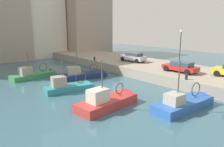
% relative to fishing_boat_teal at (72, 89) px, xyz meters
% --- Properties ---
extents(water_surface, '(80.00, 80.00, 0.00)m').
position_rel_fishing_boat_teal_xyz_m(water_surface, '(1.61, -1.70, -0.16)').
color(water_surface, '#386070').
rests_on(water_surface, ground).
extents(quay_wall, '(9.00, 56.00, 1.20)m').
position_rel_fishing_boat_teal_xyz_m(quay_wall, '(13.11, -1.70, 0.44)').
color(quay_wall, '#9E9384').
rests_on(quay_wall, ground).
extents(fishing_boat_teal, '(5.76, 2.72, 4.15)m').
position_rel_fishing_boat_teal_xyz_m(fishing_boat_teal, '(0.00, 0.00, 0.00)').
color(fishing_boat_teal, teal).
rests_on(fishing_boat_teal, ground).
extents(fishing_boat_navy, '(7.03, 3.44, 4.42)m').
position_rel_fishing_boat_teal_xyz_m(fishing_boat_navy, '(4.04, 3.80, -0.03)').
color(fishing_boat_navy, navy).
rests_on(fishing_boat_navy, ground).
extents(fishing_boat_red, '(6.58, 2.71, 4.98)m').
position_rel_fishing_boat_teal_xyz_m(fishing_boat_red, '(0.25, -5.93, -0.02)').
color(fishing_boat_red, '#BC3833').
rests_on(fishing_boat_red, ground).
extents(fishing_boat_green, '(6.33, 2.36, 4.20)m').
position_rel_fishing_boat_teal_xyz_m(fishing_boat_green, '(-0.67, 8.04, -0.02)').
color(fishing_boat_green, '#388951').
rests_on(fishing_boat_green, ground).
extents(fishing_boat_blue, '(6.72, 2.47, 4.93)m').
position_rel_fishing_boat_teal_xyz_m(fishing_boat_blue, '(4.78, -10.32, -0.05)').
color(fishing_boat_blue, '#2D60B7').
rests_on(fishing_boat_blue, ground).
extents(parked_car_red, '(1.94, 4.16, 1.25)m').
position_rel_fishing_boat_teal_xyz_m(parked_car_red, '(11.70, -5.25, 1.69)').
color(parked_car_red, red).
rests_on(parked_car_red, quay_wall).
extents(parked_car_silver, '(2.16, 4.17, 1.35)m').
position_rel_fishing_boat_teal_xyz_m(parked_car_silver, '(12.75, 3.61, 1.74)').
color(parked_car_silver, '#B7B7BC').
rests_on(parked_car_silver, quay_wall).
extents(mooring_bollard_mid, '(0.28, 0.28, 0.55)m').
position_rel_fishing_boat_teal_xyz_m(mooring_bollard_mid, '(8.96, -7.70, 1.32)').
color(mooring_bollard_mid, '#2D2D33').
rests_on(mooring_bollard_mid, quay_wall).
extents(mooring_bollard_north, '(0.28, 0.28, 0.55)m').
position_rel_fishing_boat_teal_xyz_m(mooring_bollard_north, '(8.96, 8.30, 1.32)').
color(mooring_bollard_north, '#2D2D33').
rests_on(mooring_bollard_north, quay_wall).
extents(quay_streetlamp, '(0.36, 0.36, 4.83)m').
position_rel_fishing_boat_teal_xyz_m(quay_streetlamp, '(14.61, -3.15, 4.29)').
color(quay_streetlamp, '#38383D').
rests_on(quay_streetlamp, quay_wall).
extents(waterfront_building_west_mid, '(9.52, 7.37, 15.96)m').
position_rel_fishing_boat_teal_xyz_m(waterfront_building_west_mid, '(7.44, 25.88, 7.84)').
color(waterfront_building_west_mid, silver).
rests_on(waterfront_building_west_mid, ground).
extents(waterfront_building_east_mid, '(9.71, 8.40, 14.02)m').
position_rel_fishing_boat_teal_xyz_m(waterfront_building_east_mid, '(16.91, 22.81, 6.87)').
color(waterfront_building_east_mid, '#A39384').
rests_on(waterfront_building_east_mid, ground).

